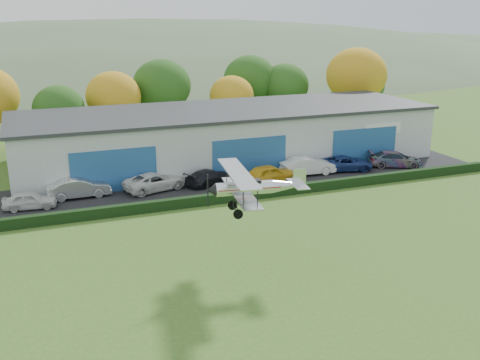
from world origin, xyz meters
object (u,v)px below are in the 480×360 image
object	(u,v)px
car_0	(30,200)
car_5	(308,166)
car_2	(155,182)
car_7	(395,159)
biplane	(253,186)
car_3	(209,177)
hangar	(227,135)
car_1	(79,188)
car_6	(346,163)
car_4	(270,174)

from	to	relation	value
car_0	car_5	size ratio (longest dim) A/B	0.78
car_2	car_5	xyz separation A→B (m)	(14.04, -0.46, 0.08)
car_7	biplane	xyz separation A→B (m)	(-21.05, -15.03, 4.05)
car_3	hangar	bearing A→B (deg)	-55.53
hangar	car_2	distance (m)	11.32
car_1	biplane	distance (m)	18.77
car_0	car_2	xyz separation A→B (m)	(9.87, 1.11, 0.07)
hangar	car_5	size ratio (longest dim) A/B	8.14
car_1	car_6	size ratio (longest dim) A/B	1.00
hangar	car_1	distance (m)	16.40
car_1	car_6	world-z (taller)	car_1
car_4	car_1	bearing A→B (deg)	72.05
car_3	biplane	world-z (taller)	biplane
car_6	biplane	world-z (taller)	biplane
car_6	car_2	bearing A→B (deg)	102.55
hangar	car_3	size ratio (longest dim) A/B	8.90
car_2	car_4	bearing A→B (deg)	-116.41
hangar	car_2	world-z (taller)	hangar
car_5	biplane	distance (m)	20.06
car_1	car_3	world-z (taller)	car_1
hangar	biplane	xyz separation A→B (m)	(-6.73, -22.91, 2.17)
car_1	car_6	xyz separation A→B (m)	(24.16, -0.84, -0.13)
car_6	biplane	distance (m)	22.65
car_6	biplane	xyz separation A→B (m)	(-15.94, -15.56, 4.09)
car_0	car_4	world-z (taller)	car_4
car_7	car_3	bearing A→B (deg)	111.43
biplane	car_1	bearing A→B (deg)	125.34
car_6	car_7	size ratio (longest dim) A/B	0.98
car_2	biplane	distance (m)	16.72
car_0	car_6	xyz separation A→B (m)	(27.91, 0.59, 0.02)
car_4	car_3	bearing A→B (deg)	60.69
car_2	biplane	size ratio (longest dim) A/B	0.80
car_4	biplane	bearing A→B (deg)	141.79
car_0	car_5	world-z (taller)	car_5
car_2	car_5	size ratio (longest dim) A/B	1.06
hangar	car_6	world-z (taller)	hangar
car_5	car_6	distance (m)	4.01
car_3	car_4	xyz separation A→B (m)	(4.96, -1.70, 0.17)
hangar	car_2	size ratio (longest dim) A/B	7.65
car_1	car_4	bearing A→B (deg)	-99.73
car_1	car_3	size ratio (longest dim) A/B	1.08
car_2	car_3	bearing A→B (deg)	-106.84
car_1	car_2	world-z (taller)	car_1
car_4	car_6	distance (m)	8.49
biplane	car_0	bearing A→B (deg)	137.38
car_1	car_4	distance (m)	15.89
car_3	biplane	size ratio (longest dim) A/B	0.69
car_3	car_5	bearing A→B (deg)	-116.91
car_0	car_2	world-z (taller)	car_2
car_1	car_3	xyz separation A→B (m)	(10.80, -0.38, -0.15)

